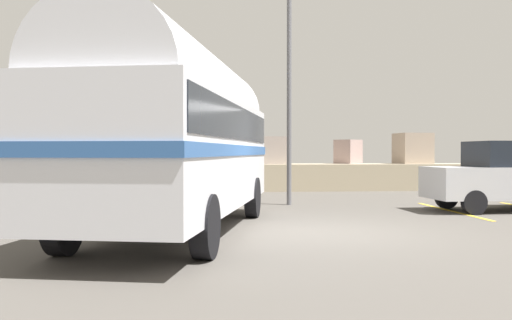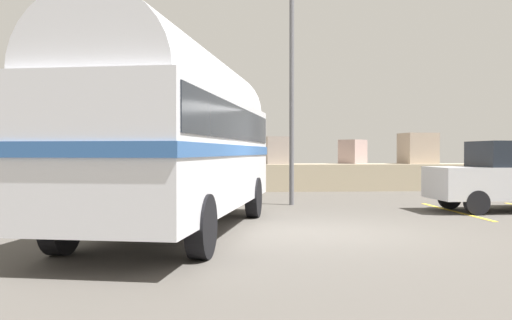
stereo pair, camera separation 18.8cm
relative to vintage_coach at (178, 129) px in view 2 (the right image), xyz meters
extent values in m
cube|color=#4C4843|center=(2.87, -0.25, -2.04)|extent=(32.00, 26.00, 0.02)
cube|color=tan|center=(2.87, 11.55, -1.50)|extent=(31.36, 1.80, 1.10)
sphere|color=#A1A68C|center=(-6.57, 11.91, -0.38)|extent=(1.14, 1.14, 1.14)
cube|color=gray|center=(-3.99, 11.67, -0.35)|extent=(1.73, 1.75, 1.20)
sphere|color=tan|center=(-0.68, 11.04, -0.55)|extent=(0.81, 0.81, 0.81)
cube|color=gray|center=(3.28, 11.74, -0.39)|extent=(1.15, 1.19, 1.12)
cube|color=gray|center=(6.49, 12.09, -0.45)|extent=(1.30, 1.30, 1.01)
cube|color=#A08D7B|center=(9.23, 11.86, -0.31)|extent=(1.44, 1.41, 1.29)
cube|color=#959E80|center=(12.48, 11.47, -0.51)|extent=(0.82, 0.89, 0.89)
cube|color=yellow|center=(7.02, 3.25, -2.03)|extent=(0.12, 4.40, 0.01)
cylinder|color=black|center=(-0.52, 2.78, -1.55)|extent=(0.48, 1.00, 0.96)
cylinder|color=black|center=(1.63, 2.30, -1.55)|extent=(0.48, 1.00, 0.96)
cylinder|color=black|center=(-1.64, -2.31, -1.55)|extent=(0.48, 1.00, 0.96)
cylinder|color=black|center=(0.52, -2.78, -1.55)|extent=(0.48, 1.00, 0.96)
cube|color=silver|center=(0.00, 0.00, -0.48)|extent=(4.14, 8.72, 2.10)
cylinder|color=silver|center=(0.00, 0.00, 0.57)|extent=(3.87, 8.35, 2.20)
cube|color=#2E5895|center=(0.00, 0.00, -0.42)|extent=(4.21, 8.81, 0.20)
cube|color=black|center=(0.00, 0.00, 0.10)|extent=(4.10, 8.40, 0.64)
cube|color=silver|center=(0.91, 4.17, -1.35)|extent=(2.26, 0.64, 0.28)
cylinder|color=black|center=(7.21, 2.39, -1.72)|extent=(0.62, 0.21, 0.62)
cylinder|color=black|center=(7.18, 3.92, -1.72)|extent=(0.62, 0.21, 0.62)
cube|color=#AFAFB4|center=(8.47, 3.18, -1.27)|extent=(4.14, 1.80, 0.84)
cylinder|color=#5B5B60|center=(2.97, 5.38, 1.54)|extent=(0.14, 0.14, 7.19)
camera|label=1|loc=(0.56, -10.91, -0.45)|focal=38.82mm
camera|label=2|loc=(0.75, -10.93, -0.45)|focal=38.82mm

